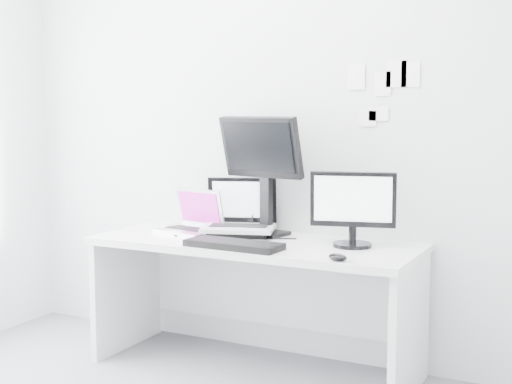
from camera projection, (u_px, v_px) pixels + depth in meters
The scene contains 15 objects.
back_wall at pixel (282, 125), 4.14m from camera, with size 3.60×3.60×0.00m, color silver.
desk at pixel (254, 306), 3.94m from camera, with size 1.80×0.70×0.73m, color silver.
macbook at pixel (188, 210), 4.12m from camera, with size 0.35×0.26×0.26m, color #BDBCC1.
speaker at pixel (249, 213), 4.22m from camera, with size 0.10×0.10×0.21m, color black.
dell_laptop at pixel (239, 207), 4.03m from camera, with size 0.40×0.31×0.33m, color silver.
rear_monitor at pixel (263, 174), 4.04m from camera, with size 0.51×0.18×0.69m, color black.
samsung_monitor at pixel (353, 208), 3.70m from camera, with size 0.44×0.20×0.41m, color black.
keyboard at pixel (234, 245), 3.69m from camera, with size 0.52×0.18×0.03m, color black.
mouse at pixel (338, 257), 3.37m from camera, with size 0.10×0.07×0.03m, color black.
wall_note_0 at pixel (356, 77), 3.90m from camera, with size 0.10×0.00×0.14m, color white.
wall_note_1 at pixel (383, 84), 3.84m from camera, with size 0.09×0.00×0.13m, color white.
wall_note_2 at pixel (410, 74), 3.77m from camera, with size 0.10×0.00×0.14m, color white.
wall_note_3 at pixel (378, 114), 3.87m from camera, with size 0.11×0.00×0.08m, color white.
wall_note_4 at pixel (396, 74), 3.80m from camera, with size 0.11×0.00×0.15m, color white.
wall_note_5 at pixel (368, 119), 3.90m from camera, with size 0.10×0.00×0.08m, color white.
Camera 1 is at (1.75, -2.18, 1.44)m, focal length 50.13 mm.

